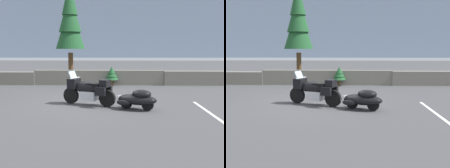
{
  "view_description": "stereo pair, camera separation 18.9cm",
  "coord_description": "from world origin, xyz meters",
  "views": [
    {
      "loc": [
        1.13,
        -11.08,
        2.25
      ],
      "look_at": [
        0.92,
        -0.41,
        0.85
      ],
      "focal_mm": 43.63,
      "sensor_mm": 36.0,
      "label": 1
    },
    {
      "loc": [
        1.32,
        -11.08,
        2.25
      ],
      "look_at": [
        0.92,
        -0.41,
        0.85
      ],
      "focal_mm": 43.63,
      "sensor_mm": 36.0,
      "label": 2
    }
  ],
  "objects": [
    {
      "name": "ground_plane",
      "position": [
        0.0,
        0.0,
        0.0
      ],
      "size": [
        80.0,
        80.0,
        0.0
      ],
      "primitive_type": "plane",
      "color": "#424244"
    },
    {
      "name": "stone_guard_wall",
      "position": [
        0.13,
        5.72,
        0.43
      ],
      "size": [
        24.0,
        0.64,
        0.91
      ],
      "color": "slate",
      "rests_on": "ground"
    },
    {
      "name": "distant_ridgeline",
      "position": [
        0.0,
        95.7,
        8.0
      ],
      "size": [
        240.0,
        80.0,
        16.0
      ],
      "primitive_type": "cube",
      "color": "#8C9EB7",
      "rests_on": "ground"
    },
    {
      "name": "touring_motorcycle",
      "position": [
        -0.02,
        -0.4,
        0.62
      ],
      "size": [
        2.18,
        1.27,
        1.33
      ],
      "color": "black",
      "rests_on": "ground"
    },
    {
      "name": "car_shaped_trailer",
      "position": [
        1.86,
        -1.21,
        0.41
      ],
      "size": [
        2.17,
        1.23,
        0.76
      ],
      "color": "black",
      "rests_on": "ground"
    },
    {
      "name": "pine_tree_tall",
      "position": [
        -2.08,
        7.57,
        4.26
      ],
      "size": [
        1.96,
        1.96,
        6.8
      ],
      "color": "brown",
      "rests_on": "ground"
    },
    {
      "name": "pine_sapling_near",
      "position": [
        0.79,
        5.23,
        0.72
      ],
      "size": [
        0.8,
        0.8,
        1.16
      ],
      "color": "brown",
      "rests_on": "ground"
    },
    {
      "name": "parking_stripe_marker",
      "position": [
        4.38,
        -1.5,
        0.0
      ],
      "size": [
        0.12,
        3.6,
        0.01
      ],
      "primitive_type": "cube",
      "color": "silver",
      "rests_on": "ground"
    }
  ]
}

